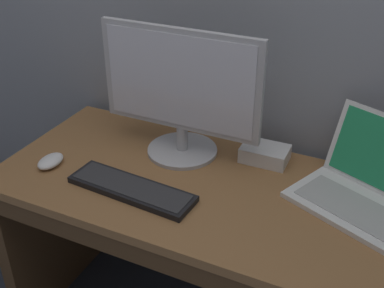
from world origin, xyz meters
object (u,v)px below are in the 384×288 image
(computer_mouse, at_px, (51,161))
(external_monitor, at_px, (180,93))
(laptop_white, at_px, (361,190))
(wired_keyboard, at_px, (132,189))
(external_drive_box, at_px, (265,154))

(computer_mouse, bearing_deg, external_monitor, 34.21)
(laptop_white, height_order, wired_keyboard, laptop_white)
(external_monitor, height_order, wired_keyboard, external_monitor)
(external_monitor, bearing_deg, laptop_white, -2.45)
(external_drive_box, bearing_deg, wired_keyboard, -131.98)
(external_monitor, height_order, external_drive_box, external_monitor)
(external_monitor, height_order, computer_mouse, external_monitor)
(external_monitor, xyz_separation_m, external_drive_box, (0.28, 0.08, -0.21))
(computer_mouse, xyz_separation_m, external_drive_box, (0.65, 0.34, 0.01))
(laptop_white, distance_m, wired_keyboard, 0.70)
(laptop_white, relative_size, computer_mouse, 4.14)
(wired_keyboard, distance_m, external_drive_box, 0.48)
(external_monitor, xyz_separation_m, computer_mouse, (-0.37, -0.26, -0.22))
(external_monitor, relative_size, external_drive_box, 3.55)
(computer_mouse, bearing_deg, wired_keyboard, -3.57)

